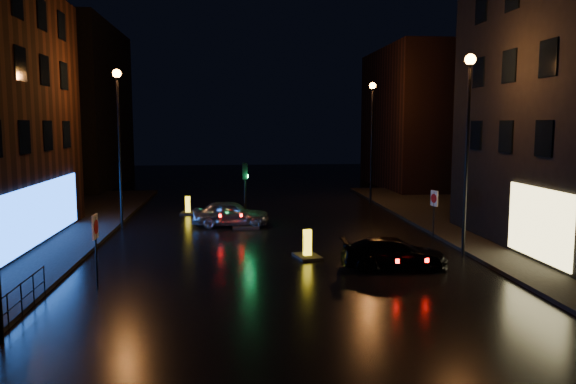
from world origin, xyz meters
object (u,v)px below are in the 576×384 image
dark_sedan (394,253)px  bollard_near (307,252)px  bollard_far (188,210)px  road_sign_right (434,202)px  road_sign_left (95,233)px  traffic_signal (245,217)px  silver_hatchback (231,213)px

dark_sedan → bollard_near: bearing=60.1°
bollard_far → road_sign_right: bearing=-29.5°
road_sign_left → dark_sedan: bearing=9.0°
bollard_near → bollard_far: 13.53m
traffic_signal → bollard_near: bearing=-72.8°
traffic_signal → bollard_near: size_ratio=2.24×
dark_sedan → road_sign_right: bearing=-29.1°
traffic_signal → bollard_far: bearing=127.6°
bollard_far → road_sign_right: size_ratio=0.56×
bollard_near → road_sign_right: bearing=14.3°
silver_hatchback → bollard_far: 5.33m
traffic_signal → road_sign_left: 12.54m
road_sign_left → bollard_far: bearing=84.3°
bollard_near → bollard_far: bollard_near is taller
traffic_signal → silver_hatchback: 0.82m
bollard_near → road_sign_right: (6.71, 3.53, 1.48)m
bollard_far → bollard_near: bearing=-59.2°
dark_sedan → bollard_near: 3.73m
dark_sedan → traffic_signal: bearing=33.1°
road_sign_right → bollard_far: bearing=-48.7°
silver_hatchback → traffic_signal: bearing=-79.5°
silver_hatchback → dark_sedan: bearing=-144.2°
traffic_signal → road_sign_left: size_ratio=1.36×
traffic_signal → silver_hatchback: traffic_signal is taller
silver_hatchback → road_sign_right: size_ratio=1.77×
silver_hatchback → road_sign_left: bearing=160.9°
traffic_signal → dark_sedan: 11.20m
silver_hatchback → dark_sedan: silver_hatchback is taller
bollard_far → dark_sedan: bearing=-52.8°
bollard_near → bollard_far: bearing=102.1°
silver_hatchback → bollard_near: bearing=-154.4°
traffic_signal → silver_hatchback: (-0.79, -0.11, 0.20)m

